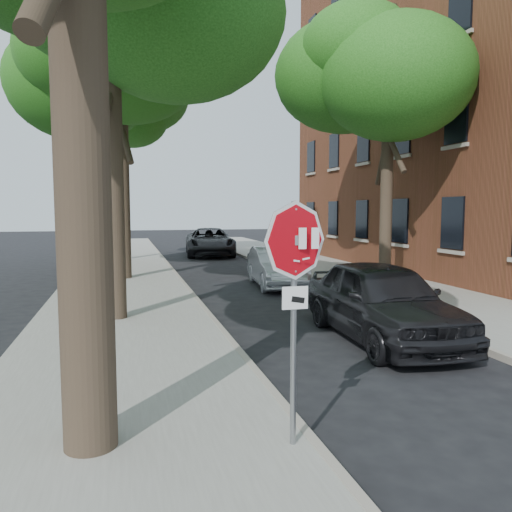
{
  "coord_description": "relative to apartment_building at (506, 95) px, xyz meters",
  "views": [
    {
      "loc": [
        -2.41,
        -4.89,
        2.64
      ],
      "look_at": [
        -0.8,
        1.18,
        2.05
      ],
      "focal_mm": 35.0,
      "sensor_mm": 36.0,
      "label": 1
    }
  ],
  "objects": [
    {
      "name": "car_d",
      "position": [
        -11.67,
        9.28,
        -6.87
      ],
      "size": [
        3.2,
        5.92,
        1.58
      ],
      "primitive_type": "imported",
      "rotation": [
        0.0,
        0.0,
        -0.1
      ],
      "color": "black",
      "rests_on": "ground"
    },
    {
      "name": "tree_mid_b",
      "position": [
        -16.42,
        0.12,
        0.34
      ],
      "size": [
        5.88,
        5.46,
        10.36
      ],
      "color": "black",
      "rests_on": "sidewalk_left"
    },
    {
      "name": "curb_left",
      "position": [
        -14.45,
        -2.0,
        -7.59
      ],
      "size": [
        0.12,
        55.0,
        0.13
      ],
      "primitive_type": "cube",
      "color": "#9E9384",
      "rests_on": "ground"
    },
    {
      "name": "sidewalk_right",
      "position": [
        -8.0,
        -2.0,
        -7.59
      ],
      "size": [
        4.0,
        55.0,
        0.12
      ],
      "primitive_type": "cube",
      "color": "gray",
      "rests_on": "ground"
    },
    {
      "name": "curb_right",
      "position": [
        -10.05,
        -2.0,
        -7.59
      ],
      "size": [
        0.12,
        55.0,
        0.13
      ],
      "primitive_type": "cube",
      "color": "#9E9384",
      "rests_on": "ground"
    },
    {
      "name": "apartment_building",
      "position": [
        0.0,
        0.0,
        0.0
      ],
      "size": [
        12.2,
        20.2,
        15.3
      ],
      "color": "brown",
      "rests_on": "ground"
    },
    {
      "name": "tree_far",
      "position": [
        -16.72,
        7.11,
        -0.44
      ],
      "size": [
        5.29,
        4.91,
        9.33
      ],
      "color": "black",
      "rests_on": "sidewalk_left"
    },
    {
      "name": "sidewalk_left",
      "position": [
        -16.5,
        -2.0,
        -7.59
      ],
      "size": [
        4.0,
        55.0,
        0.12
      ],
      "primitive_type": "cube",
      "color": "gray",
      "rests_on": "ground"
    },
    {
      "name": "ground",
      "position": [
        -14.0,
        -14.0,
        -7.65
      ],
      "size": [
        120.0,
        120.0,
        0.0
      ],
      "primitive_type": "plane",
      "color": "black",
      "rests_on": "ground"
    },
    {
      "name": "car_a",
      "position": [
        -11.4,
        -9.94,
        -6.85
      ],
      "size": [
        2.09,
        4.81,
        1.61
      ],
      "primitive_type": "imported",
      "rotation": [
        0.0,
        0.0,
        -0.04
      ],
      "color": "black",
      "rests_on": "ground"
    },
    {
      "name": "tree_right",
      "position": [
        -8.02,
        -3.89,
        -0.44
      ],
      "size": [
        5.29,
        4.91,
        9.33
      ],
      "color": "black",
      "rests_on": "sidewalk_right"
    },
    {
      "name": "stop_sign",
      "position": [
        -14.7,
        -14.03,
        -5.71
      ],
      "size": [
        0.76,
        0.34,
        2.61
      ],
      "color": "gray",
      "rests_on": "sidewalk_left"
    },
    {
      "name": "car_b",
      "position": [
        -11.4,
        -2.74,
        -6.98
      ],
      "size": [
        1.82,
        4.23,
        1.36
      ],
      "primitive_type": "imported",
      "rotation": [
        0.0,
        0.0,
        -0.09
      ],
      "color": "#AAADB3",
      "rests_on": "ground"
    }
  ]
}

